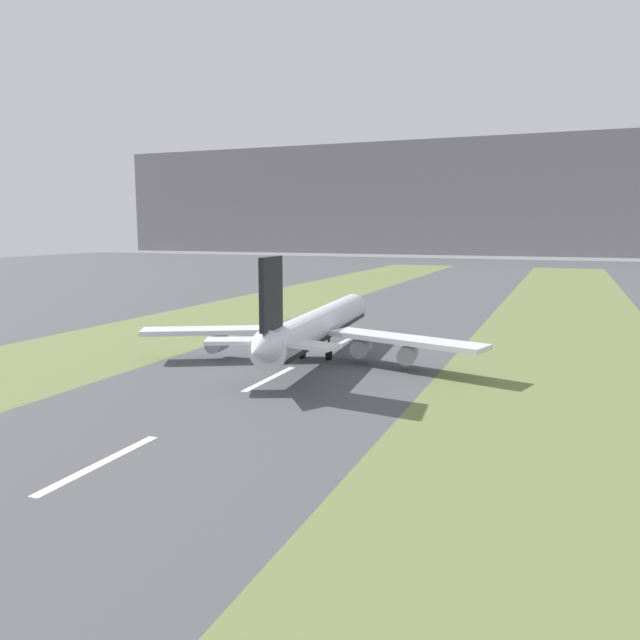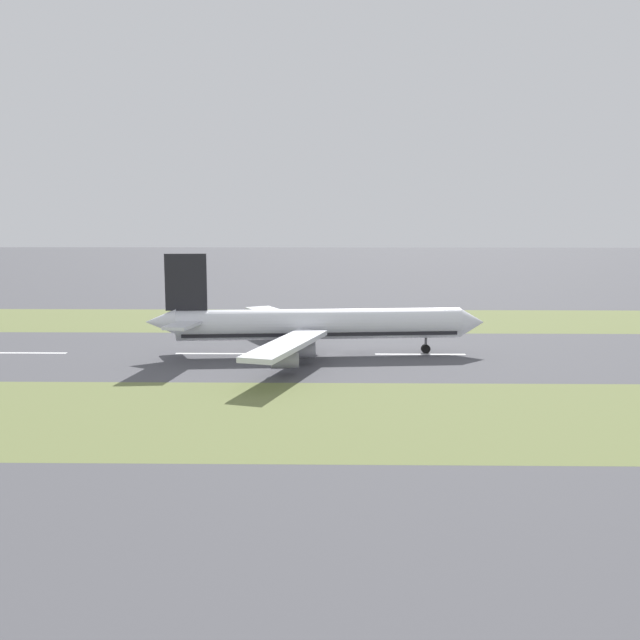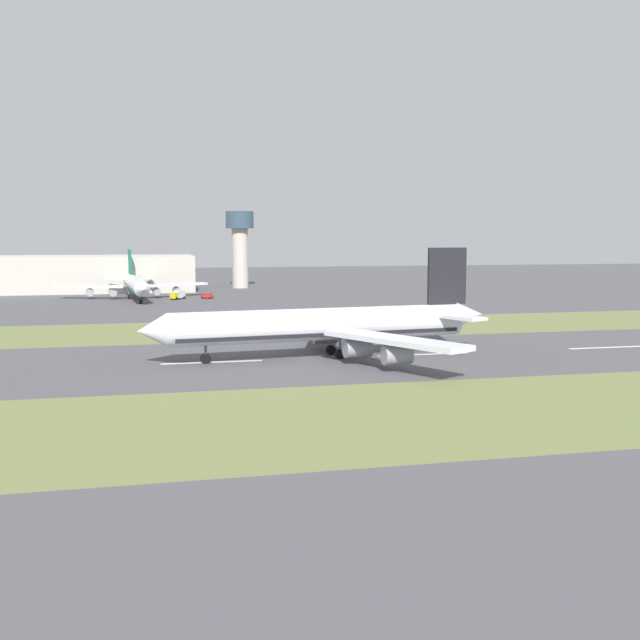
# 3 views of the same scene
# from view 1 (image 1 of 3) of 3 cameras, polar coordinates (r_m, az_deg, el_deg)

# --- Properties ---
(ground_plane) EXTENTS (800.00, 800.00, 0.00)m
(ground_plane) POSITION_cam_1_polar(r_m,az_deg,el_deg) (122.67, 0.01, -3.06)
(ground_plane) COLOR #4C4C51
(grass_median_west) EXTENTS (40.00, 600.00, 0.01)m
(grass_median_west) POSITION_cam_1_polar(r_m,az_deg,el_deg) (145.13, -16.75, -1.63)
(grass_median_west) COLOR olive
(grass_median_west) RESTS_ON ground
(grass_median_east) EXTENTS (40.00, 600.00, 0.01)m
(grass_median_east) POSITION_cam_1_polar(r_m,az_deg,el_deg) (114.39, 21.53, -4.50)
(grass_median_east) COLOR olive
(grass_median_east) RESTS_ON ground
(centreline_dash_near) EXTENTS (1.20, 18.00, 0.01)m
(centreline_dash_near) POSITION_cam_1_polar(r_m,az_deg,el_deg) (70.71, -19.42, -12.26)
(centreline_dash_near) COLOR silver
(centreline_dash_near) RESTS_ON ground
(centreline_dash_mid) EXTENTS (1.20, 18.00, 0.01)m
(centreline_dash_mid) POSITION_cam_1_polar(r_m,az_deg,el_deg) (102.73, -4.61, -5.35)
(centreline_dash_mid) COLOR silver
(centreline_dash_mid) RESTS_ON ground
(centreline_dash_far) EXTENTS (1.20, 18.00, 0.01)m
(centreline_dash_far) POSITION_cam_1_polar(r_m,az_deg,el_deg) (138.94, 2.70, -1.71)
(centreline_dash_far) COLOR silver
(centreline_dash_far) RESTS_ON ground
(airplane_main_jet) EXTENTS (63.86, 67.22, 20.20)m
(airplane_main_jet) POSITION_cam_1_polar(r_m,az_deg,el_deg) (117.33, -0.26, -0.60)
(airplane_main_jet) COLOR silver
(airplane_main_jet) RESTS_ON ground
(mountain_ridge) EXTENTS (800.00, 120.00, 103.89)m
(mountain_ridge) POSITION_cam_1_polar(r_m,az_deg,el_deg) (633.91, 17.93, 10.49)
(mountain_ridge) COLOR gray
(mountain_ridge) RESTS_ON ground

